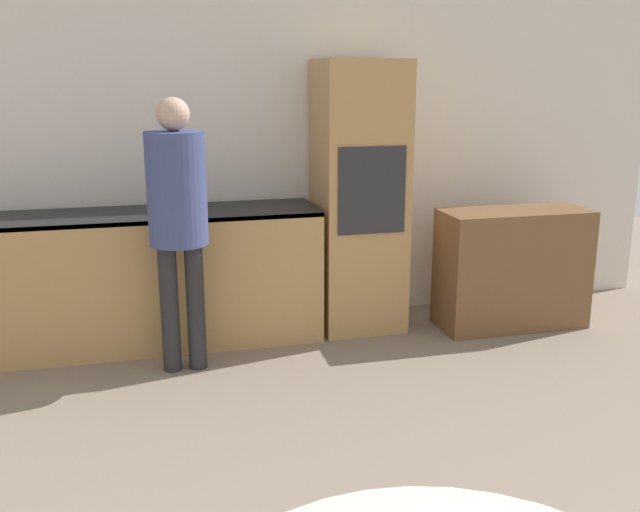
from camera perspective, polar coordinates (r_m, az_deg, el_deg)
The scene contains 5 objects.
wall_back at distance 5.29m, azimuth -5.77°, elevation 8.46°, with size 6.67×0.05×2.60m.
kitchen_counter at distance 5.05m, azimuth -16.66°, elevation -1.84°, with size 2.90×0.60×0.93m.
oven_unit at distance 5.18m, azimuth 3.14°, elevation 4.69°, with size 0.60×0.59×1.94m.
sideboard at distance 5.46m, azimuth 15.12°, elevation -0.98°, with size 1.09×0.45×0.88m.
person_standing at distance 4.42m, azimuth -11.32°, elevation 3.89°, with size 0.36×0.36×1.71m.
Camera 1 is at (-0.78, 0.04, 1.84)m, focal length 40.00 mm.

